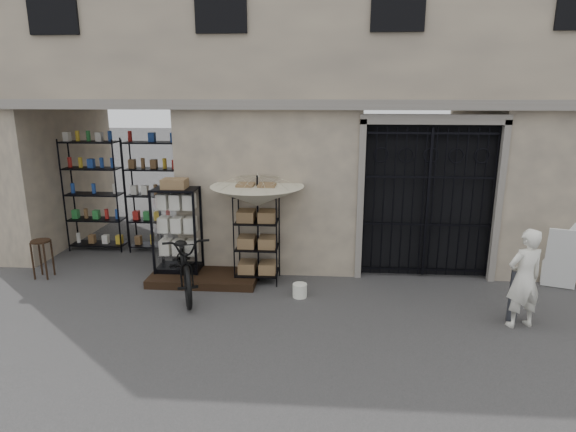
# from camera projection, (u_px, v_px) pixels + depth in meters

# --- Properties ---
(ground) EXTENTS (80.00, 80.00, 0.00)m
(ground) POSITION_uv_depth(u_px,v_px,m) (333.00, 325.00, 7.39)
(ground) COLOR black
(ground) RESTS_ON ground
(main_building) EXTENTS (14.00, 4.00, 9.00)m
(main_building) POSITION_uv_depth(u_px,v_px,m) (335.00, 41.00, 10.12)
(main_building) COLOR tan
(main_building) RESTS_ON ground
(shop_recess) EXTENTS (3.00, 1.70, 3.00)m
(shop_recess) POSITION_uv_depth(u_px,v_px,m) (117.00, 189.00, 10.05)
(shop_recess) COLOR black
(shop_recess) RESTS_ON ground
(shop_shelving) EXTENTS (2.70, 0.50, 2.50)m
(shop_shelving) POSITION_uv_depth(u_px,v_px,m) (125.00, 196.00, 10.60)
(shop_shelving) COLOR black
(shop_shelving) RESTS_ON ground
(iron_gate) EXTENTS (2.50, 0.21, 3.00)m
(iron_gate) POSITION_uv_depth(u_px,v_px,m) (426.00, 199.00, 9.09)
(iron_gate) COLOR black
(iron_gate) RESTS_ON ground
(step_platform) EXTENTS (2.00, 0.90, 0.15)m
(step_platform) POSITION_uv_depth(u_px,v_px,m) (204.00, 278.00, 9.04)
(step_platform) COLOR black
(step_platform) RESTS_ON ground
(display_cabinet) EXTENTS (0.89, 0.67, 1.73)m
(display_cabinet) POSITION_uv_depth(u_px,v_px,m) (177.00, 234.00, 9.06)
(display_cabinet) COLOR black
(display_cabinet) RESTS_ON step_platform
(wire_rack) EXTENTS (0.93, 0.82, 1.77)m
(wire_rack) POSITION_uv_depth(u_px,v_px,m) (257.00, 237.00, 8.90)
(wire_rack) COLOR black
(wire_rack) RESTS_ON ground
(market_umbrella) EXTENTS (1.71, 1.74, 2.42)m
(market_umbrella) POSITION_uv_depth(u_px,v_px,m) (257.00, 191.00, 8.69)
(market_umbrella) COLOR black
(market_umbrella) RESTS_ON ground
(white_bucket) EXTENTS (0.32, 0.32, 0.24)m
(white_bucket) POSITION_uv_depth(u_px,v_px,m) (300.00, 290.00, 8.36)
(white_bucket) COLOR silver
(white_bucket) RESTS_ON ground
(bicycle) EXTENTS (1.11, 1.33, 2.16)m
(bicycle) POSITION_uv_depth(u_px,v_px,m) (186.00, 291.00, 8.62)
(bicycle) COLOR black
(bicycle) RESTS_ON ground
(wooden_stool) EXTENTS (0.39, 0.39, 0.75)m
(wooden_stool) POSITION_uv_depth(u_px,v_px,m) (43.00, 258.00, 9.18)
(wooden_stool) COLOR black
(wooden_stool) RESTS_ON ground
(steel_bollard) EXTENTS (0.16, 0.16, 0.83)m
(steel_bollard) POSITION_uv_depth(u_px,v_px,m) (514.00, 296.00, 7.42)
(steel_bollard) COLOR #4D515B
(steel_bollard) RESTS_ON ground
(shopkeeper) EXTENTS (0.98, 1.64, 0.37)m
(shopkeeper) POSITION_uv_depth(u_px,v_px,m) (518.00, 326.00, 7.36)
(shopkeeper) COLOR white
(shopkeeper) RESTS_ON ground
(easel_sign) EXTENTS (0.72, 0.78, 1.15)m
(easel_sign) POSITION_uv_depth(u_px,v_px,m) (561.00, 256.00, 8.67)
(easel_sign) COLOR silver
(easel_sign) RESTS_ON ground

